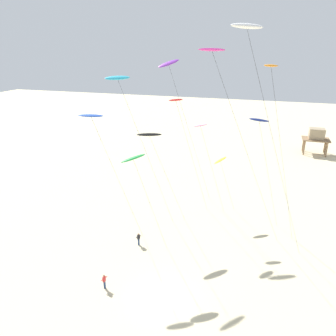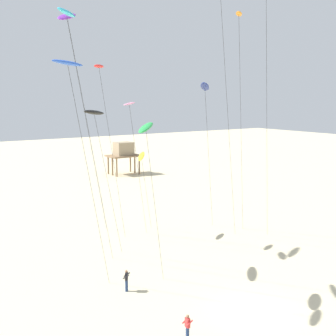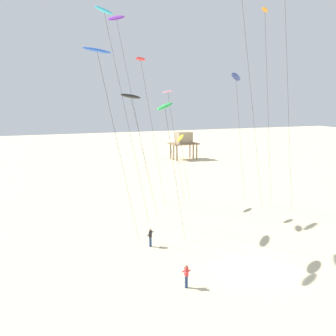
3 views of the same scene
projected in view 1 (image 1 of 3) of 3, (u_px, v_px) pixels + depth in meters
name	position (u px, v px, depth m)	size (l,w,h in m)	color
ground_plane	(162.00, 297.00, 32.38)	(260.00, 260.00, 0.00)	beige
kite_pink	(201.00, 128.00, 42.64)	(4.49, 3.56, 13.94)	pink
kite_navy	(259.00, 121.00, 38.22)	(5.18, 4.55, 15.85)	navy
kite_yellow	(220.00, 161.00, 45.71)	(3.25, 2.92, 8.82)	yellow
kite_blue	(91.00, 117.00, 35.19)	(5.60, 4.31, 16.69)	blue
kite_white	(248.00, 28.00, 26.95)	(9.41, 7.68, 25.43)	white
kite_black	(150.00, 135.00, 40.42)	(5.52, 4.59, 13.48)	black
kite_magenta	(213.00, 54.00, 30.11)	(9.74, 7.91, 23.45)	#D8339E
kite_orange	(272.00, 72.00, 32.50)	(5.85, 4.91, 21.89)	orange
kite_purple	(169.00, 65.00, 43.07)	(7.15, 5.94, 22.06)	purple
kite_green	(133.00, 159.00, 34.51)	(4.29, 3.69, 12.79)	green
kite_cyan	(118.00, 79.00, 36.85)	(6.74, 5.83, 20.44)	#33BFE0
kite_red	(176.00, 102.00, 41.88)	(5.16, 4.42, 17.16)	red
kite_flyer_nearest	(104.00, 281.00, 33.23)	(0.56, 0.58, 1.67)	navy
kite_flyer_middle	(139.00, 239.00, 40.47)	(0.72, 0.72, 1.67)	navy
stilt_house	(316.00, 136.00, 73.60)	(5.89, 4.20, 5.97)	#846647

